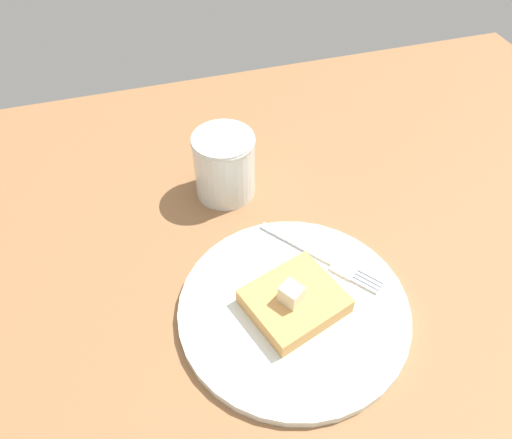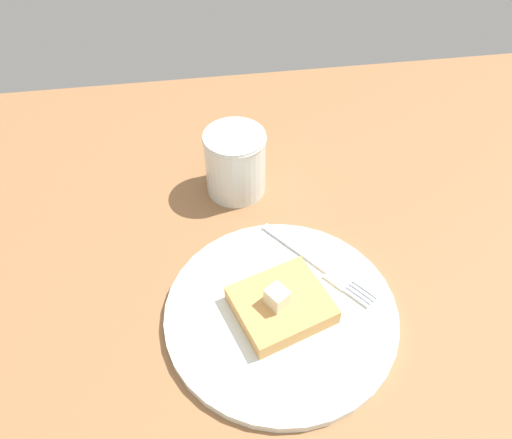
% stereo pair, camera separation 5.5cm
% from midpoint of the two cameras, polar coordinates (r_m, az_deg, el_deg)
% --- Properties ---
extents(table_surface, '(1.21, 1.21, 0.02)m').
position_cam_midpoint_polar(table_surface, '(0.51, 7.80, -22.05)').
color(table_surface, '#92643E').
rests_on(table_surface, ground).
extents(plate, '(0.25, 0.25, 0.01)m').
position_cam_midpoint_polar(plate, '(0.54, 5.82, -10.73)').
color(plate, white).
rests_on(plate, table_surface).
extents(toast_slice_center, '(0.12, 0.11, 0.02)m').
position_cam_midpoint_polar(toast_slice_center, '(0.53, 5.94, -9.86)').
color(toast_slice_center, tan).
rests_on(toast_slice_center, plate).
extents(butter_pat_primary, '(0.03, 0.03, 0.02)m').
position_cam_midpoint_polar(butter_pat_primary, '(0.51, 5.47, -9.05)').
color(butter_pat_primary, '#F3EAC6').
rests_on(butter_pat_primary, toast_slice_center).
extents(fork, '(0.11, 0.14, 0.00)m').
position_cam_midpoint_polar(fork, '(0.58, 10.31, -5.49)').
color(fork, silver).
rests_on(fork, plate).
extents(syrup_jar, '(0.08, 0.08, 0.09)m').
position_cam_midpoint_polar(syrup_jar, '(0.65, 0.08, 6.17)').
color(syrup_jar, '#572909').
rests_on(syrup_jar, table_surface).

